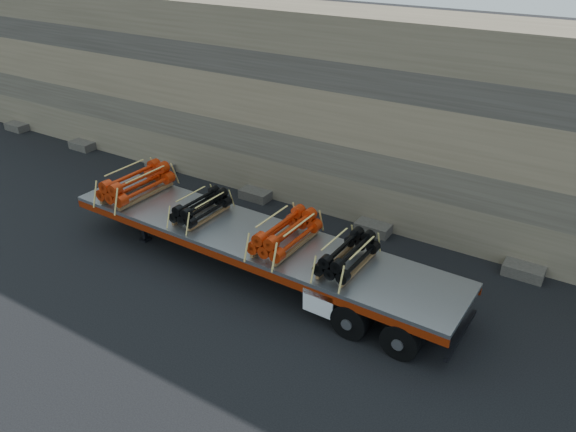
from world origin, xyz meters
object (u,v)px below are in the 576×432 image
Objects in this scene: trailer at (254,253)px; bundle_midfront at (201,207)px; bundle_front at (137,183)px; bundle_rear at (348,255)px; bundle_midrear at (286,234)px.

bundle_midfront is at bearing -180.00° from trailer.
bundle_front is at bearing -180.00° from trailer.
bundle_midfront is 5.21m from bundle_rear.
bundle_front is at bearing -180.00° from bundle_midfront.
bundle_midrear is at bearing 0.00° from bundle_front.
bundle_front is (-4.90, 0.11, 1.08)m from trailer.
bundle_midrear is (6.08, -0.13, -0.03)m from bundle_front.
bundle_midrear is 1.12× the size of bundle_rear.
bundle_front is 1.21× the size of bundle_rear.
bundle_midrear is (3.20, -0.07, 0.06)m from bundle_midfront.
bundle_front reaches higher than trailer.
bundle_midrear reaches higher than bundle_rear.
bundle_rear is at bearing 0.00° from trailer.
trailer is at bearing -180.00° from bundle_rear.
bundle_midfront is (-2.03, 0.04, 0.99)m from trailer.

